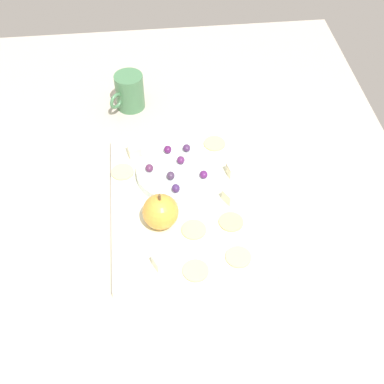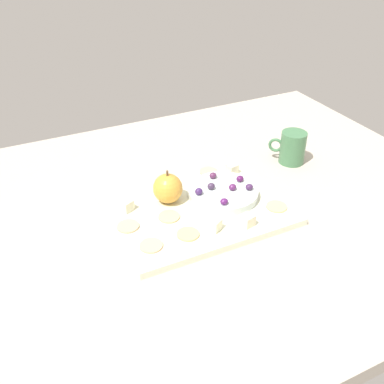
{
  "view_description": "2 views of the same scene",
  "coord_description": "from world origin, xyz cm",
  "px_view_note": "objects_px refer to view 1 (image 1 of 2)",
  "views": [
    {
      "loc": [
        70.31,
        -3.65,
        84.52
      ],
      "look_at": [
        1.7,
        3.76,
        8.49
      ],
      "focal_mm": 49.3,
      "sensor_mm": 36.0,
      "label": 1
    },
    {
      "loc": [
        38.81,
        76.77,
        64.25
      ],
      "look_at": [
        2.18,
        1.64,
        9.09
      ],
      "focal_mm": 41.84,
      "sensor_mm": 36.0,
      "label": 2
    }
  ],
  "objects_px": {
    "grape_1": "(181,160)",
    "grape_5": "(172,176)",
    "serving_dish": "(176,173)",
    "cracker_0": "(238,257)",
    "cracker_1": "(122,172)",
    "grape_3": "(204,174)",
    "apple_whole": "(160,212)",
    "cheese_cube_2": "(234,170)",
    "cracker_2": "(231,222)",
    "grape_2": "(187,148)",
    "grape_4": "(149,168)",
    "platter": "(186,204)",
    "grape_0": "(176,187)",
    "cheese_cube_1": "(161,262)",
    "cracker_4": "(214,144)",
    "cup": "(129,92)",
    "cracker_5": "(194,230)",
    "cracker_3": "(196,271)",
    "cheese_cube_0": "(231,196)",
    "grape_6": "(167,150)",
    "cheese_cube_3": "(134,151)"
  },
  "relations": [
    {
      "from": "platter",
      "to": "grape_3",
      "type": "distance_m",
      "value": 0.07
    },
    {
      "from": "grape_5",
      "to": "cheese_cube_0",
      "type": "bearing_deg",
      "value": 64.47
    },
    {
      "from": "cheese_cube_1",
      "to": "grape_0",
      "type": "bearing_deg",
      "value": 166.08
    },
    {
      "from": "apple_whole",
      "to": "cheese_cube_1",
      "type": "xyz_separation_m",
      "value": [
        0.1,
        -0.01,
        -0.02
      ]
    },
    {
      "from": "apple_whole",
      "to": "cheese_cube_2",
      "type": "distance_m",
      "value": 0.2
    },
    {
      "from": "grape_1",
      "to": "grape_2",
      "type": "distance_m",
      "value": 0.04
    },
    {
      "from": "serving_dish",
      "to": "cracker_2",
      "type": "xyz_separation_m",
      "value": [
        0.14,
        0.09,
        -0.01
      ]
    },
    {
      "from": "cheese_cube_2",
      "to": "grape_0",
      "type": "xyz_separation_m",
      "value": [
        0.05,
        -0.13,
        0.02
      ]
    },
    {
      "from": "cracker_3",
      "to": "grape_6",
      "type": "height_order",
      "value": "grape_6"
    },
    {
      "from": "cracker_1",
      "to": "grape_3",
      "type": "relative_size",
      "value": 2.64
    },
    {
      "from": "cracker_2",
      "to": "grape_2",
      "type": "bearing_deg",
      "value": -160.66
    },
    {
      "from": "grape_1",
      "to": "cracker_4",
      "type": "bearing_deg",
      "value": 130.8
    },
    {
      "from": "cracker_2",
      "to": "grape_2",
      "type": "distance_m",
      "value": 0.2
    },
    {
      "from": "grape_0",
      "to": "grape_6",
      "type": "distance_m",
      "value": 0.11
    },
    {
      "from": "platter",
      "to": "grape_2",
      "type": "xyz_separation_m",
      "value": [
        -0.13,
        0.02,
        0.04
      ]
    },
    {
      "from": "grape_1",
      "to": "grape_4",
      "type": "distance_m",
      "value": 0.07
    },
    {
      "from": "grape_0",
      "to": "grape_3",
      "type": "relative_size",
      "value": 1.0
    },
    {
      "from": "serving_dish",
      "to": "grape_0",
      "type": "xyz_separation_m",
      "value": [
        0.06,
        -0.01,
        0.02
      ]
    },
    {
      "from": "cracker_1",
      "to": "cheese_cube_3",
      "type": "bearing_deg",
      "value": 151.5
    },
    {
      "from": "grape_5",
      "to": "cheese_cube_1",
      "type": "bearing_deg",
      "value": -10.41
    },
    {
      "from": "cheese_cube_0",
      "to": "grape_0",
      "type": "height_order",
      "value": "grape_0"
    },
    {
      "from": "serving_dish",
      "to": "apple_whole",
      "type": "bearing_deg",
      "value": -17.85
    },
    {
      "from": "cracker_2",
      "to": "cheese_cube_0",
      "type": "bearing_deg",
      "value": 172.06
    },
    {
      "from": "apple_whole",
      "to": "cracker_5",
      "type": "xyz_separation_m",
      "value": [
        0.02,
        0.06,
        -0.03
      ]
    },
    {
      "from": "cheese_cube_2",
      "to": "grape_1",
      "type": "distance_m",
      "value": 0.11
    },
    {
      "from": "cracker_1",
      "to": "grape_3",
      "type": "distance_m",
      "value": 0.17
    },
    {
      "from": "serving_dish",
      "to": "grape_5",
      "type": "distance_m",
      "value": 0.03
    },
    {
      "from": "grape_1",
      "to": "grape_5",
      "type": "xyz_separation_m",
      "value": [
        0.04,
        -0.02,
        0.0
      ]
    },
    {
      "from": "serving_dish",
      "to": "cracker_0",
      "type": "bearing_deg",
      "value": 23.33
    },
    {
      "from": "apple_whole",
      "to": "grape_5",
      "type": "bearing_deg",
      "value": 163.32
    },
    {
      "from": "platter",
      "to": "cracker_4",
      "type": "xyz_separation_m",
      "value": [
        -0.16,
        0.08,
        0.01
      ]
    },
    {
      "from": "grape_1",
      "to": "cracker_5",
      "type": "bearing_deg",
      "value": 3.11
    },
    {
      "from": "cracker_5",
      "to": "grape_4",
      "type": "distance_m",
      "value": 0.17
    },
    {
      "from": "grape_3",
      "to": "grape_4",
      "type": "bearing_deg",
      "value": -105.58
    },
    {
      "from": "platter",
      "to": "grape_1",
      "type": "distance_m",
      "value": 0.1
    },
    {
      "from": "platter",
      "to": "cheese_cube_2",
      "type": "xyz_separation_m",
      "value": [
        -0.06,
        0.11,
        0.02
      ]
    },
    {
      "from": "grape_1",
      "to": "cracker_1",
      "type": "bearing_deg",
      "value": -91.63
    },
    {
      "from": "serving_dish",
      "to": "cheese_cube_1",
      "type": "height_order",
      "value": "cheese_cube_1"
    },
    {
      "from": "cheese_cube_2",
      "to": "grape_2",
      "type": "height_order",
      "value": "grape_2"
    },
    {
      "from": "cheese_cube_0",
      "to": "grape_4",
      "type": "bearing_deg",
      "value": -117.3
    },
    {
      "from": "grape_2",
      "to": "grape_3",
      "type": "bearing_deg",
      "value": 17.85
    },
    {
      "from": "cheese_cube_2",
      "to": "grape_1",
      "type": "bearing_deg",
      "value": -103.17
    },
    {
      "from": "grape_1",
      "to": "platter",
      "type": "bearing_deg",
      "value": 0.51
    },
    {
      "from": "cup",
      "to": "cracker_5",
      "type": "bearing_deg",
      "value": 14.9
    },
    {
      "from": "grape_3",
      "to": "grape_5",
      "type": "bearing_deg",
      "value": -92.75
    },
    {
      "from": "cheese_cube_0",
      "to": "cracker_4",
      "type": "bearing_deg",
      "value": -176.78
    },
    {
      "from": "cracker_3",
      "to": "cracker_4",
      "type": "relative_size",
      "value": 1.0
    },
    {
      "from": "apple_whole",
      "to": "grape_3",
      "type": "bearing_deg",
      "value": 135.44
    },
    {
      "from": "platter",
      "to": "cracker_2",
      "type": "bearing_deg",
      "value": 51.71
    },
    {
      "from": "apple_whole",
      "to": "grape_1",
      "type": "xyz_separation_m",
      "value": [
        -0.14,
        0.05,
        -0.01
      ]
    }
  ]
}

